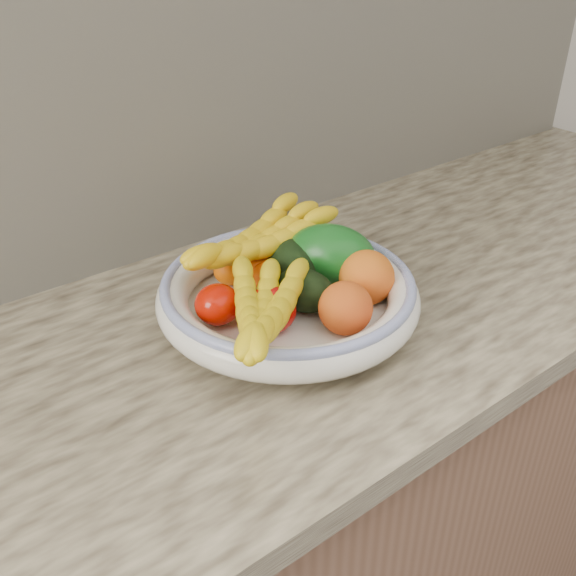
# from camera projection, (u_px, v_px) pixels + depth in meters

# --- Properties ---
(kitchen_counter) EXTENTS (2.44, 0.66, 1.40)m
(kitchen_counter) POSITION_uv_depth(u_px,v_px,m) (280.00, 507.00, 1.22)
(kitchen_counter) COLOR brown
(kitchen_counter) RESTS_ON ground
(fruit_bowl) EXTENTS (0.39, 0.39, 0.08)m
(fruit_bowl) POSITION_uv_depth(u_px,v_px,m) (288.00, 295.00, 0.95)
(fruit_bowl) COLOR white
(fruit_bowl) RESTS_ON kitchen_counter
(clementine_back_left) EXTENTS (0.06, 0.06, 0.05)m
(clementine_back_left) POSITION_uv_depth(u_px,v_px,m) (229.00, 270.00, 1.00)
(clementine_back_left) COLOR #FB6C05
(clementine_back_left) RESTS_ON fruit_bowl
(clementine_back_right) EXTENTS (0.08, 0.08, 0.05)m
(clementine_back_right) POSITION_uv_depth(u_px,v_px,m) (265.00, 258.00, 1.04)
(clementine_back_right) COLOR #FF6705
(clementine_back_right) RESTS_ON fruit_bowl
(clementine_back_mid) EXTENTS (0.06, 0.06, 0.05)m
(clementine_back_mid) POSITION_uv_depth(u_px,v_px,m) (268.00, 276.00, 0.99)
(clementine_back_mid) COLOR #F25605
(clementine_back_mid) RESTS_ON fruit_bowl
(clementine_extra) EXTENTS (0.06, 0.06, 0.05)m
(clementine_extra) POSITION_uv_depth(u_px,v_px,m) (256.00, 266.00, 1.02)
(clementine_extra) COLOR #F26005
(clementine_extra) RESTS_ON fruit_bowl
(tomato_left) EXTENTS (0.07, 0.07, 0.06)m
(tomato_left) POSITION_uv_depth(u_px,v_px,m) (218.00, 304.00, 0.90)
(tomato_left) COLOR #B80F00
(tomato_left) RESTS_ON fruit_bowl
(tomato_near_left) EXTENTS (0.09, 0.09, 0.07)m
(tomato_near_left) POSITION_uv_depth(u_px,v_px,m) (270.00, 310.00, 0.89)
(tomato_near_left) COLOR #B00805
(tomato_near_left) RESTS_ON fruit_bowl
(avocado_center) EXTENTS (0.10, 0.11, 0.06)m
(avocado_center) POSITION_uv_depth(u_px,v_px,m) (304.00, 290.00, 0.93)
(avocado_center) COLOR black
(avocado_center) RESTS_ON fruit_bowl
(avocado_right) EXTENTS (0.11, 0.13, 0.08)m
(avocado_right) POSITION_uv_depth(u_px,v_px,m) (294.00, 264.00, 1.00)
(avocado_right) COLOR black
(avocado_right) RESTS_ON fruit_bowl
(green_mango) EXTENTS (0.18, 0.19, 0.12)m
(green_mango) POSITION_uv_depth(u_px,v_px,m) (331.00, 256.00, 1.00)
(green_mango) COLOR #0F5015
(green_mango) RESTS_ON fruit_bowl
(peach_front) EXTENTS (0.08, 0.08, 0.08)m
(peach_front) POSITION_uv_depth(u_px,v_px,m) (345.00, 308.00, 0.89)
(peach_front) COLOR orange
(peach_front) RESTS_ON fruit_bowl
(peach_right) EXTENTS (0.11, 0.11, 0.08)m
(peach_right) POSITION_uv_depth(u_px,v_px,m) (367.00, 277.00, 0.96)
(peach_right) COLOR orange
(peach_right) RESTS_ON fruit_bowl
(banana_bunch_back) EXTENTS (0.32, 0.16, 0.09)m
(banana_bunch_back) POSITION_uv_depth(u_px,v_px,m) (257.00, 246.00, 1.00)
(banana_bunch_back) COLOR yellow
(banana_bunch_back) RESTS_ON fruit_bowl
(banana_bunch_front) EXTENTS (0.28, 0.29, 0.08)m
(banana_bunch_front) POSITION_uv_depth(u_px,v_px,m) (263.00, 317.00, 0.84)
(banana_bunch_front) COLOR yellow
(banana_bunch_front) RESTS_ON fruit_bowl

